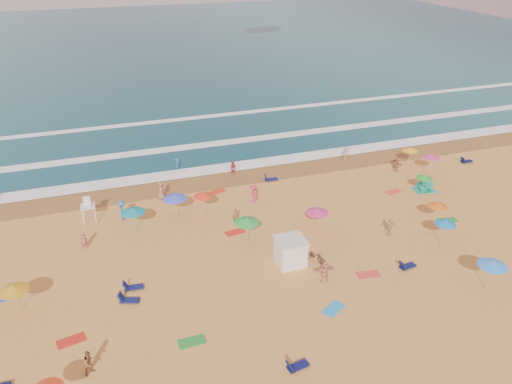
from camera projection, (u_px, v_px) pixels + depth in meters
name	position (u px, v px, depth m)	size (l,w,h in m)	color
ground	(248.00, 246.00, 40.22)	(220.00, 220.00, 0.00)	gold
ocean	(133.00, 47.00, 110.86)	(220.00, 140.00, 0.18)	#0C4756
wet_sand	(211.00, 181.00, 50.73)	(220.00, 220.00, 0.00)	olive
surf_foam	(192.00, 149.00, 58.10)	(200.00, 18.70, 0.05)	white
cabana	(291.00, 252.00, 37.67)	(2.00, 2.00, 2.00)	white
cabana_roof	(291.00, 240.00, 37.18)	(2.20, 2.20, 0.12)	silver
bicycle	(315.00, 256.00, 38.21)	(0.59, 1.70, 0.89)	black
lifeguard_stand	(89.00, 211.00, 43.12)	(1.20, 1.20, 2.10)	white
beach_umbrellas	(241.00, 231.00, 38.28)	(47.52, 25.15, 0.64)	blue
loungers	(311.00, 246.00, 39.87)	(49.71, 24.37, 0.34)	#101850
towels	(290.00, 258.00, 38.64)	(38.69, 21.49, 0.03)	red
popup_tents	(477.00, 201.00, 45.71)	(7.43, 10.96, 1.20)	#EA34A7
beachgoers	(233.00, 208.00, 44.17)	(40.55, 26.85, 2.11)	brown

